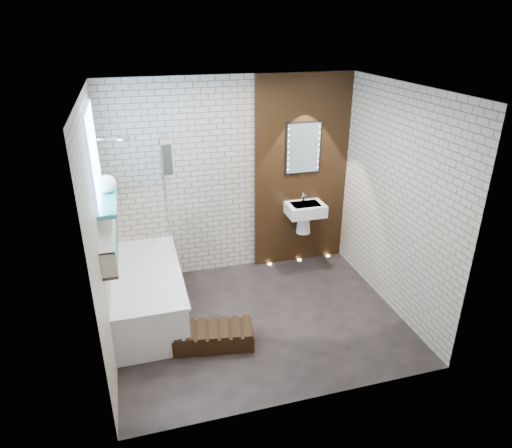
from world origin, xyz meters
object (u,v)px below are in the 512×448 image
object	(u,v)px
bath_screen	(168,197)
washbasin	(305,213)
led_mirror	(303,148)
bathtub	(148,293)
walnut_step	(213,337)

from	to	relation	value
bath_screen	washbasin	xyz separation A→B (m)	(1.82, 0.18, -0.49)
led_mirror	washbasin	bearing A→B (deg)	-90.00
washbasin	led_mirror	xyz separation A→B (m)	(0.00, 0.16, 0.86)
bathtub	led_mirror	size ratio (longest dim) A/B	2.49
walnut_step	bathtub	bearing A→B (deg)	129.80
bath_screen	led_mirror	xyz separation A→B (m)	(1.82, 0.34, 0.37)
bathtub	walnut_step	world-z (taller)	bathtub
bathtub	washbasin	bearing A→B (deg)	16.01
washbasin	walnut_step	distance (m)	2.19
bathtub	walnut_step	distance (m)	1.00
led_mirror	bathtub	bearing A→B (deg)	-160.22
walnut_step	washbasin	bearing A→B (deg)	41.56
bathtub	walnut_step	size ratio (longest dim) A/B	2.07
bath_screen	walnut_step	size ratio (longest dim) A/B	1.66
bath_screen	washbasin	distance (m)	1.89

